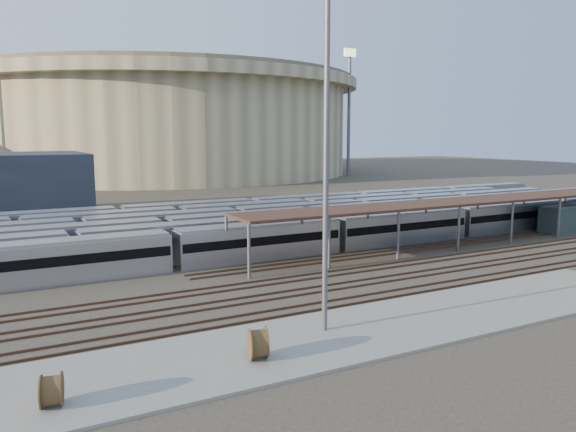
# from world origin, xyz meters

# --- Properties ---
(ground) EXTENTS (420.00, 420.00, 0.00)m
(ground) POSITION_xyz_m (0.00, 0.00, 0.00)
(ground) COLOR #383026
(ground) RESTS_ON ground
(apron) EXTENTS (50.00, 9.00, 0.20)m
(apron) POSITION_xyz_m (-5.00, -15.00, 0.10)
(apron) COLOR gray
(apron) RESTS_ON ground
(subway_trains) EXTENTS (126.53, 23.90, 3.60)m
(subway_trains) POSITION_xyz_m (1.12, 18.50, 1.80)
(subway_trains) COLOR #A8A9AD
(subway_trains) RESTS_ON ground
(inspection_shed) EXTENTS (60.30, 6.00, 5.30)m
(inspection_shed) POSITION_xyz_m (22.00, 4.00, 4.98)
(inspection_shed) COLOR #58585D
(inspection_shed) RESTS_ON ground
(empty_tracks) EXTENTS (170.00, 9.62, 0.18)m
(empty_tracks) POSITION_xyz_m (0.00, -5.00, 0.09)
(empty_tracks) COLOR #4C3323
(empty_tracks) RESTS_ON ground
(stadium) EXTENTS (124.00, 124.00, 32.50)m
(stadium) POSITION_xyz_m (25.00, 140.00, 16.47)
(stadium) COLOR tan
(stadium) RESTS_ON ground
(floodlight_2) EXTENTS (4.00, 1.00, 38.40)m
(floodlight_2) POSITION_xyz_m (70.00, 100.00, 20.65)
(floodlight_2) COLOR #58585D
(floodlight_2) RESTS_ON ground
(floodlight_3) EXTENTS (4.00, 1.00, 38.40)m
(floodlight_3) POSITION_xyz_m (-10.00, 160.00, 20.65)
(floodlight_3) COLOR #58585D
(floodlight_3) RESTS_ON ground
(cable_reel_west) EXTENTS (1.22, 1.78, 1.63)m
(cable_reel_west) POSITION_xyz_m (-26.40, -16.76, 1.02)
(cable_reel_west) COLOR brown
(cable_reel_west) RESTS_ON apron
(cable_reel_east) EXTENTS (1.50, 2.07, 1.86)m
(cable_reel_east) POSITION_xyz_m (-15.32, -16.20, 1.13)
(cable_reel_east) COLOR brown
(cable_reel_east) RESTS_ON apron
(yard_light_pole) EXTENTS (0.81, 0.36, 21.27)m
(yard_light_pole) POSITION_xyz_m (-9.41, -13.93, 10.92)
(yard_light_pole) COLOR #58585D
(yard_light_pole) RESTS_ON apron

